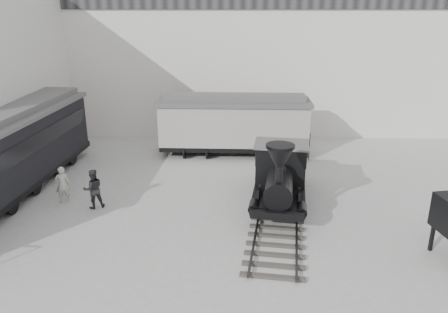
{
  "coord_description": "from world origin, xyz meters",
  "views": [
    {
      "loc": [
        -0.44,
        -13.83,
        8.37
      ],
      "look_at": [
        -0.89,
        4.23,
        2.0
      ],
      "focal_mm": 35.0,
      "sensor_mm": 36.0,
      "label": 1
    }
  ],
  "objects_px": {
    "locomotive": "(280,179)",
    "boxcar": "(234,123)",
    "passenger_coach": "(2,156)",
    "visitor_b": "(93,189)",
    "visitor_a": "(63,185)"
  },
  "relations": [
    {
      "from": "passenger_coach",
      "to": "boxcar",
      "type": "bearing_deg",
      "value": 36.24
    },
    {
      "from": "locomotive",
      "to": "passenger_coach",
      "type": "distance_m",
      "value": 12.24
    },
    {
      "from": "locomotive",
      "to": "boxcar",
      "type": "relative_size",
      "value": 1.15
    },
    {
      "from": "passenger_coach",
      "to": "visitor_b",
      "type": "relative_size",
      "value": 7.93
    },
    {
      "from": "passenger_coach",
      "to": "visitor_a",
      "type": "bearing_deg",
      "value": -3.69
    },
    {
      "from": "boxcar",
      "to": "passenger_coach",
      "type": "distance_m",
      "value": 12.05
    },
    {
      "from": "visitor_b",
      "to": "locomotive",
      "type": "bearing_deg",
      "value": 155.75
    },
    {
      "from": "passenger_coach",
      "to": "visitor_b",
      "type": "xyz_separation_m",
      "value": [
        4.22,
        -0.88,
        -1.15
      ]
    },
    {
      "from": "locomotive",
      "to": "visitor_b",
      "type": "relative_size",
      "value": 5.7
    },
    {
      "from": "visitor_a",
      "to": "boxcar",
      "type": "bearing_deg",
      "value": -160.2
    },
    {
      "from": "locomotive",
      "to": "passenger_coach",
      "type": "height_order",
      "value": "passenger_coach"
    },
    {
      "from": "locomotive",
      "to": "visitor_a",
      "type": "xyz_separation_m",
      "value": [
        -9.5,
        0.17,
        -0.44
      ]
    },
    {
      "from": "locomotive",
      "to": "boxcar",
      "type": "bearing_deg",
      "value": 113.61
    },
    {
      "from": "passenger_coach",
      "to": "visitor_b",
      "type": "bearing_deg",
      "value": -7.81
    },
    {
      "from": "locomotive",
      "to": "visitor_a",
      "type": "relative_size",
      "value": 5.95
    }
  ]
}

